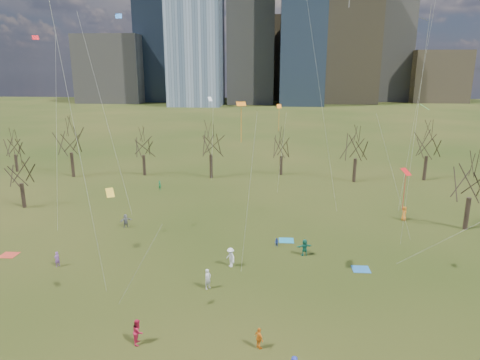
# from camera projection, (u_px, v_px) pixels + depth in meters

# --- Properties ---
(ground) EXTENTS (500.00, 500.00, 0.00)m
(ground) POSITION_uv_depth(u_px,v_px,m) (229.00, 301.00, 34.51)
(ground) COLOR black
(ground) RESTS_ON ground
(downtown_skyline) EXTENTS (212.50, 78.00, 118.00)m
(downtown_skyline) POSITION_uv_depth(u_px,v_px,m) (262.00, 29.00, 228.16)
(downtown_skyline) COLOR slate
(downtown_skyline) RESTS_ON ground
(bare_tree_row) EXTENTS (113.04, 29.80, 9.50)m
(bare_tree_row) POSITION_uv_depth(u_px,v_px,m) (251.00, 146.00, 68.90)
(bare_tree_row) COLOR black
(bare_tree_row) RESTS_ON ground
(blanket_teal) EXTENTS (1.60, 1.50, 0.03)m
(blanket_teal) POSITION_uv_depth(u_px,v_px,m) (286.00, 240.00, 46.67)
(blanket_teal) COLOR teal
(blanket_teal) RESTS_ON ground
(blanket_navy) EXTENTS (1.60, 1.50, 0.03)m
(blanket_navy) POSITION_uv_depth(u_px,v_px,m) (361.00, 269.00, 39.96)
(blanket_navy) COLOR #2362A5
(blanket_navy) RESTS_ON ground
(blanket_crimson) EXTENTS (1.60, 1.50, 0.03)m
(blanket_crimson) POSITION_uv_depth(u_px,v_px,m) (9.00, 255.00, 43.00)
(blanket_crimson) COLOR red
(blanket_crimson) RESTS_ON ground
(person_1) EXTENTS (0.74, 0.78, 1.79)m
(person_1) POSITION_uv_depth(u_px,v_px,m) (208.00, 279.00, 36.26)
(person_1) COLOR silver
(person_1) RESTS_ON ground
(person_2) EXTENTS (0.78, 0.95, 1.81)m
(person_2) POSITION_uv_depth(u_px,v_px,m) (138.00, 331.00, 28.99)
(person_2) COLOR #BC1A3C
(person_2) RESTS_ON ground
(person_4) EXTENTS (0.84, 0.94, 1.53)m
(person_4) POSITION_uv_depth(u_px,v_px,m) (259.00, 338.00, 28.48)
(person_4) COLOR orange
(person_4) RESTS_ON ground
(person_5) EXTENTS (1.67, 0.96, 1.72)m
(person_5) POSITION_uv_depth(u_px,v_px,m) (305.00, 247.00, 42.77)
(person_5) COLOR #166650
(person_5) RESTS_ON ground
(person_7) EXTENTS (0.57, 0.65, 1.49)m
(person_7) POSITION_uv_depth(u_px,v_px,m) (57.00, 259.00, 40.41)
(person_7) COLOR #834E9D
(person_7) RESTS_ON ground
(person_8) EXTENTS (0.58, 0.58, 0.95)m
(person_8) POSITION_uv_depth(u_px,v_px,m) (277.00, 242.00, 44.97)
(person_8) COLOR #243F9F
(person_8) RESTS_ON ground
(person_9) EXTENTS (1.31, 1.39, 1.89)m
(person_9) POSITION_uv_depth(u_px,v_px,m) (230.00, 257.00, 40.31)
(person_9) COLOR silver
(person_9) RESTS_ON ground
(person_11) EXTENTS (1.46, 1.27, 1.59)m
(person_11) POSITION_uv_depth(u_px,v_px,m) (126.00, 221.00, 50.46)
(person_11) COLOR slate
(person_11) RESTS_ON ground
(person_12) EXTENTS (0.82, 1.01, 1.78)m
(person_12) POSITION_uv_depth(u_px,v_px,m) (404.00, 213.00, 52.71)
(person_12) COLOR orange
(person_12) RESTS_ON ground
(person_13) EXTENTS (0.62, 0.58, 1.43)m
(person_13) POSITION_uv_depth(u_px,v_px,m) (160.00, 185.00, 66.21)
(person_13) COLOR #19723D
(person_13) RESTS_ON ground
(kites_airborne) EXTENTS (66.91, 44.26, 30.78)m
(kites_airborne) POSITION_uv_depth(u_px,v_px,m) (277.00, 113.00, 40.62)
(kites_airborne) COLOR orange
(kites_airborne) RESTS_ON ground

